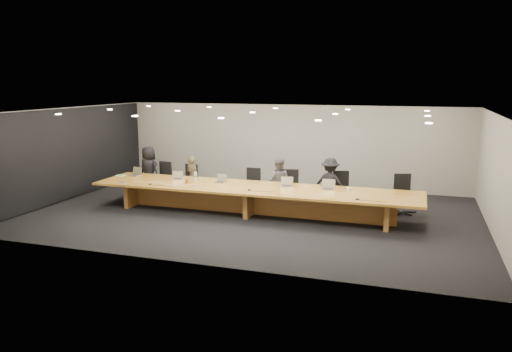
{
  "coord_description": "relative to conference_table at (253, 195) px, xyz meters",
  "views": [
    {
      "loc": [
        4.24,
        -12.58,
        3.57
      ],
      "look_at": [
        0.0,
        0.3,
        1.0
      ],
      "focal_mm": 35.0,
      "sensor_mm": 36.0,
      "label": 1
    }
  ],
  "objects": [
    {
      "name": "chair_far_right",
      "position": [
        3.94,
        1.32,
        0.03
      ],
      "size": [
        0.72,
        0.72,
        1.1
      ],
      "primitive_type": null,
      "rotation": [
        0.0,
        0.0,
        0.34
      ],
      "color": "black",
      "rests_on": "ground"
    },
    {
      "name": "person_d",
      "position": [
        1.9,
        1.24,
        0.21
      ],
      "size": [
        0.98,
        0.62,
        1.46
      ],
      "primitive_type": "imported",
      "rotation": [
        0.0,
        0.0,
        3.06
      ],
      "color": "black",
      "rests_on": "ground"
    },
    {
      "name": "person_b",
      "position": [
        -2.38,
        1.22,
        0.14
      ],
      "size": [
        0.56,
        0.46,
        1.32
      ],
      "primitive_type": "imported",
      "rotation": [
        0.0,
        0.0,
        2.79
      ],
      "color": "#403823",
      "rests_on": "ground"
    },
    {
      "name": "chair_mid_left",
      "position": [
        -0.45,
        1.27,
        -0.0
      ],
      "size": [
        0.56,
        0.56,
        1.04
      ],
      "primitive_type": null,
      "rotation": [
        0.0,
        0.0,
        0.06
      ],
      "color": "black",
      "rests_on": "ground"
    },
    {
      "name": "amber_mug",
      "position": [
        -1.91,
        -0.11,
        0.28
      ],
      "size": [
        0.1,
        0.1,
        0.1
      ],
      "primitive_type": "cylinder",
      "rotation": [
        0.0,
        0.0,
        -0.15
      ],
      "color": "brown",
      "rests_on": "conference_table"
    },
    {
      "name": "chair_left",
      "position": [
        -2.57,
        1.34,
        -0.0
      ],
      "size": [
        0.56,
        0.56,
        1.03
      ],
      "primitive_type": null,
      "rotation": [
        0.0,
        0.0,
        -0.08
      ],
      "color": "black",
      "rests_on": "ground"
    },
    {
      "name": "laptop_b",
      "position": [
        -2.44,
        0.35,
        0.35
      ],
      "size": [
        0.36,
        0.31,
        0.23
      ],
      "primitive_type": null,
      "rotation": [
        0.0,
        0.0,
        0.37
      ],
      "color": "tan",
      "rests_on": "conference_table"
    },
    {
      "name": "paper_cup_far",
      "position": [
        2.55,
        0.28,
        0.28
      ],
      "size": [
        0.09,
        0.09,
        0.1
      ],
      "primitive_type": "cone",
      "rotation": [
        0.0,
        0.0,
        -0.11
      ],
      "color": "white",
      "rests_on": "conference_table"
    },
    {
      "name": "chair_far_left",
      "position": [
        -3.46,
        1.22,
        0.02
      ],
      "size": [
        0.64,
        0.64,
        1.09
      ],
      "primitive_type": null,
      "rotation": [
        0.0,
        0.0,
        -0.17
      ],
      "color": "black",
      "rests_on": "ground"
    },
    {
      "name": "av_box",
      "position": [
        -3.64,
        -0.69,
        0.24
      ],
      "size": [
        0.2,
        0.16,
        0.03
      ],
      "primitive_type": "cube",
      "rotation": [
        0.0,
        0.0,
        0.21
      ],
      "color": "#B6B6BB",
      "rests_on": "conference_table"
    },
    {
      "name": "notepad",
      "position": [
        -4.35,
        0.29,
        0.24
      ],
      "size": [
        0.26,
        0.21,
        0.02
      ],
      "primitive_type": "cube",
      "rotation": [
        0.0,
        0.0,
        0.05
      ],
      "color": "silver",
      "rests_on": "conference_table"
    },
    {
      "name": "chair_mid_right",
      "position": [
        0.77,
        1.18,
        0.02
      ],
      "size": [
        0.64,
        0.64,
        1.07
      ],
      "primitive_type": null,
      "rotation": [
        0.0,
        0.0,
        0.2
      ],
      "color": "black",
      "rests_on": "ground"
    },
    {
      "name": "chair_right",
      "position": [
        2.24,
        1.32,
        0.02
      ],
      "size": [
        0.7,
        0.7,
        1.08
      ],
      "primitive_type": null,
      "rotation": [
        0.0,
        0.0,
        0.33
      ],
      "color": "black",
      "rests_on": "ground"
    },
    {
      "name": "laptop_a",
      "position": [
        -3.94,
        0.42,
        0.36
      ],
      "size": [
        0.39,
        0.32,
        0.27
      ],
      "primitive_type": null,
      "rotation": [
        0.0,
        0.0,
        -0.22
      ],
      "color": "tan",
      "rests_on": "conference_table"
    },
    {
      "name": "mic_right",
      "position": [
        2.9,
        -0.6,
        0.25
      ],
      "size": [
        0.16,
        0.16,
        0.03
      ],
      "primitive_type": "cone",
      "rotation": [
        0.0,
        0.0,
        0.22
      ],
      "color": "black",
      "rests_on": "conference_table"
    },
    {
      "name": "ground",
      "position": [
        0.0,
        0.0,
        -0.52
      ],
      "size": [
        12.0,
        12.0,
        0.0
      ],
      "primitive_type": "plane",
      "color": "black",
      "rests_on": "ground"
    },
    {
      "name": "back_wall",
      "position": [
        0.0,
        4.0,
        0.88
      ],
      "size": [
        12.0,
        0.02,
        2.8
      ],
      "primitive_type": "cube",
      "color": "#B6B3A6",
      "rests_on": "ground"
    },
    {
      "name": "left_wall_panel",
      "position": [
        -5.94,
        0.0,
        0.85
      ],
      "size": [
        0.08,
        7.84,
        2.74
      ],
      "primitive_type": "cube",
      "color": "black",
      "rests_on": "ground"
    },
    {
      "name": "person_a",
      "position": [
        -3.91,
        1.22,
        0.26
      ],
      "size": [
        0.86,
        0.67,
        1.56
      ],
      "primitive_type": "imported",
      "rotation": [
        0.0,
        0.0,
        2.89
      ],
      "color": "black",
      "rests_on": "ground"
    },
    {
      "name": "mic_left",
      "position": [
        -2.82,
        -0.59,
        0.24
      ],
      "size": [
        0.11,
        0.11,
        0.03
      ],
      "primitive_type": "cone",
      "rotation": [
        0.0,
        0.0,
        -0.04
      ],
      "color": "black",
      "rests_on": "conference_table"
    },
    {
      "name": "conference_table",
      "position": [
        0.0,
        0.0,
        0.0
      ],
      "size": [
        9.0,
        1.8,
        0.75
      ],
      "color": "#966420",
      "rests_on": "ground"
    },
    {
      "name": "person_c",
      "position": [
        0.4,
        1.21,
        0.18
      ],
      "size": [
        0.7,
        0.56,
        1.4
      ],
      "primitive_type": "imported",
      "rotation": [
        0.0,
        0.0,
        3.1
      ],
      "color": "#535355",
      "rests_on": "ground"
    },
    {
      "name": "paper_cup_near",
      "position": [
        1.42,
        0.23,
        0.27
      ],
      "size": [
        0.07,
        0.07,
        0.08
      ],
      "primitive_type": "cone",
      "rotation": [
        0.0,
        0.0,
        -0.02
      ],
      "color": "silver",
      "rests_on": "conference_table"
    },
    {
      "name": "laptop_d",
      "position": [
        0.86,
        0.36,
        0.36
      ],
      "size": [
        0.37,
        0.29,
        0.26
      ],
      "primitive_type": null,
      "rotation": [
        0.0,
        0.0,
        0.17
      ],
      "color": "#C5B396",
      "rests_on": "conference_table"
    },
    {
      "name": "mic_center",
      "position": [
        0.04,
        -0.4,
        0.24
      ],
      "size": [
        0.15,
        0.15,
        0.03
      ],
      "primitive_type": "cone",
      "rotation": [
        0.0,
        0.0,
        0.43
      ],
      "color": "black",
      "rests_on": "conference_table"
    },
    {
      "name": "laptop_c",
      "position": [
        -1.07,
        0.28,
        0.35
      ],
      "size": [
        0.33,
        0.26,
        0.24
      ],
      "primitive_type": null,
      "rotation": [
        0.0,
        0.0,
        -0.12
      ],
      "color": "#BAA78E",
      "rests_on": "conference_table"
    },
    {
      "name": "laptop_e",
      "position": [
        2.01,
        0.32,
        0.37
      ],
      "size": [
        0.36,
        0.27,
        0.27
      ],
      "primitive_type": null,
      "rotation": [
        0.0,
        0.0,
        0.07
      ],
      "color": "#BDA890",
      "rests_on": "conference_table"
    },
    {
      "name": "lime_gadget",
      "position": [
        -4.34,
        0.28,
        0.26
      ],
      "size": [
        0.18,
        0.13,
        0.03
      ],
      "primitive_type": "cube",
      "rotation": [
        0.0,
        0.0,
        -0.23
      ],
      "color": "green",
      "rests_on": "notepad"
    },
    {
      "name": "water_bottle",
      "position": [
        -1.86,
        0.33,
        0.36
      ],
      "size": [
        0.09,
        0.09,
        0.25
      ],
      "primitive_type": "cylinder",
      "rotation": [
        0.0,
        0.0,
        0.17
      ],
      "color": "silver",
      "rests_on": "conference_table"
    }
  ]
}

